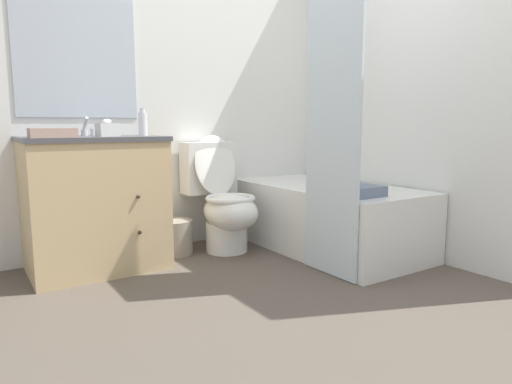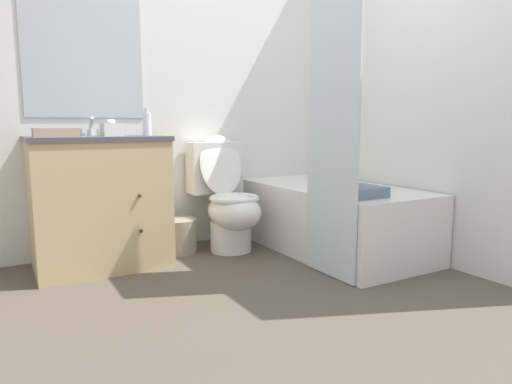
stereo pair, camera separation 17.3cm
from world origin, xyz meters
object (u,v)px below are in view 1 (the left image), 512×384
soap_dispenser (143,123)px  sink_faucet (85,130)px  toilet (223,202)px  bathtub (327,217)px  bath_towel_folded (359,191)px  vanity_cabinet (95,202)px  tissue_box (107,129)px  wastebasket (174,237)px  hand_towel_folded (53,133)px

soap_dispenser → sink_faucet: bearing=150.0°
toilet → bathtub: bearing=-31.4°
soap_dispenser → bath_towel_folded: (1.06, -0.93, -0.42)m
vanity_cabinet → tissue_box: bearing=-13.1°
bathtub → tissue_box: size_ratio=9.86×
vanity_cabinet → tissue_box: size_ratio=5.72×
toilet → wastebasket: size_ratio=3.27×
soap_dispenser → bath_towel_folded: size_ratio=0.68×
bathtub → hand_towel_folded: hand_towel_folded is taller
sink_faucet → wastebasket: size_ratio=0.54×
hand_towel_folded → bath_towel_folded: (1.65, -0.75, -0.37)m
vanity_cabinet → tissue_box: (0.09, -0.02, 0.46)m
toilet → hand_towel_folded: size_ratio=3.48×
toilet → soap_dispenser: size_ratio=4.75×
vanity_cabinet → soap_dispenser: size_ratio=4.77×
toilet → bath_towel_folded: toilet is taller
tissue_box → bathtub: bearing=-16.3°
vanity_cabinet → sink_faucet: 0.49m
vanity_cabinet → bath_towel_folded: (1.39, -0.94, 0.08)m
sink_faucet → tissue_box: size_ratio=0.95×
toilet → tissue_box: 0.97m
sink_faucet → wastebasket: 0.96m
tissue_box → vanity_cabinet: bearing=166.9°
sink_faucet → hand_towel_folded: (-0.26, -0.37, -0.01)m
soap_dispenser → wastebasket: bearing=13.8°
tissue_box → soap_dispenser: size_ratio=0.83×
vanity_cabinet → toilet: size_ratio=1.00×
vanity_cabinet → tissue_box: 0.47m
sink_faucet → bath_towel_folded: size_ratio=0.54×
tissue_box → bath_towel_folded: tissue_box is taller
tissue_box → hand_towel_folded: bearing=-153.9°
wastebasket → sink_faucet: bearing=166.4°
bathtub → bath_towel_folded: 0.58m
toilet → vanity_cabinet: bearing=176.9°
toilet → hand_towel_folded: hand_towel_folded is taller
sink_faucet → soap_dispenser: 0.38m
bathtub → bath_towel_folded: (-0.18, -0.48, 0.27)m
vanity_cabinet → sink_faucet: size_ratio=6.03×
vanity_cabinet → tissue_box: tissue_box is taller
soap_dispenser → bath_towel_folded: soap_dispenser is taller
sink_faucet → hand_towel_folded: size_ratio=0.58×
sink_faucet → bath_towel_folded: bearing=-38.9°
wastebasket → bath_towel_folded: bath_towel_folded is taller
sink_faucet → tissue_box: (0.09, -0.20, 0.01)m
bath_towel_folded → tissue_box: bearing=144.7°
vanity_cabinet → bath_towel_folded: 1.68m
toilet → wastebasket: 0.44m
bathtub → tissue_box: bearing=163.7°
bathtub → tissue_box: tissue_box is taller
sink_faucet → hand_towel_folded: bearing=-124.5°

